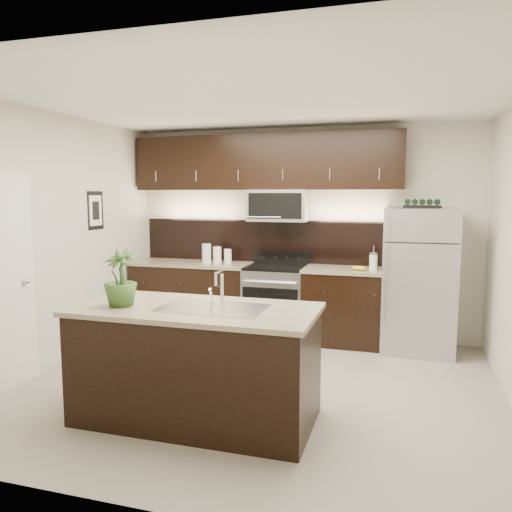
% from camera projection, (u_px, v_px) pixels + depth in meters
% --- Properties ---
extents(ground, '(4.50, 4.50, 0.00)m').
position_uv_depth(ground, '(257.00, 387.00, 4.80)').
color(ground, gray).
rests_on(ground, ground).
extents(room_walls, '(4.52, 4.02, 2.71)m').
position_uv_depth(room_walls, '(245.00, 210.00, 4.59)').
color(room_walls, beige).
rests_on(room_walls, ground).
extents(counter_run, '(3.51, 0.65, 0.94)m').
position_uv_depth(counter_run, '(261.00, 301.00, 6.48)').
color(counter_run, black).
rests_on(counter_run, ground).
extents(upper_fixtures, '(3.49, 0.40, 1.66)m').
position_uv_depth(upper_fixtures, '(266.00, 171.00, 6.40)').
color(upper_fixtures, black).
rests_on(upper_fixtures, counter_run).
extents(island, '(1.96, 0.96, 0.94)m').
position_uv_depth(island, '(196.00, 363.00, 4.07)').
color(island, black).
rests_on(island, ground).
extents(sink_faucet, '(0.84, 0.50, 0.28)m').
position_uv_depth(sink_faucet, '(213.00, 306.00, 3.97)').
color(sink_faucet, silver).
rests_on(sink_faucet, island).
extents(refrigerator, '(0.81, 0.73, 1.69)m').
position_uv_depth(refrigerator, '(419.00, 280.00, 5.82)').
color(refrigerator, '#B2B2B7').
rests_on(refrigerator, ground).
extents(wine_rack, '(0.42, 0.26, 0.10)m').
position_uv_depth(wine_rack, '(422.00, 204.00, 5.71)').
color(wine_rack, black).
rests_on(wine_rack, refrigerator).
extents(plant, '(0.31, 0.31, 0.47)m').
position_uv_depth(plant, '(120.00, 277.00, 4.02)').
color(plant, '#2F4D1F').
rests_on(plant, island).
extents(canisters, '(0.37, 0.20, 0.26)m').
position_uv_depth(canisters, '(215.00, 255.00, 6.57)').
color(canisters, silver).
rests_on(canisters, counter_run).
extents(french_press, '(0.10, 0.10, 0.28)m').
position_uv_depth(french_press, '(373.00, 261.00, 5.96)').
color(french_press, silver).
rests_on(french_press, counter_run).
extents(bananas, '(0.21, 0.19, 0.05)m').
position_uv_depth(bananas, '(356.00, 268.00, 5.99)').
color(bananas, yellow).
rests_on(bananas, counter_run).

